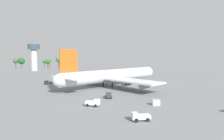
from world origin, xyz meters
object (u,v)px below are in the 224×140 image
cargo_container_fore (156,102)px  control_tower (34,54)px  pushback_tractor (109,95)px  cargo_loader (117,75)px  maintenance_van (48,82)px  cargo_airplane (112,76)px  baggage_tug (93,103)px  fuel_truck (140,117)px  safety_cone_nose (144,80)px

cargo_container_fore → control_tower: bearing=80.7°
pushback_tractor → control_tower: bearing=78.0°
cargo_container_fore → control_tower: size_ratio=0.11×
cargo_container_fore → control_tower: control_tower is taller
cargo_loader → maintenance_van: 61.15m
cargo_airplane → baggage_tug: 43.50m
cargo_container_fore → control_tower: 175.58m
fuel_truck → maintenance_van: (11.59, 77.19, -0.04)m
cargo_airplane → maintenance_van: (-22.40, 29.67, -4.65)m
cargo_loader → control_tower: control_tower is taller
cargo_airplane → baggage_tug: (-33.67, -27.16, -4.56)m
cargo_container_fore → maintenance_van: bearing=94.1°
cargo_airplane → cargo_container_fore: cargo_airplane is taller
fuel_truck → control_tower: bearing=75.9°
cargo_loader → maintenance_van: size_ratio=1.13×
fuel_truck → pushback_tractor: 28.93m
cargo_airplane → control_tower: 132.59m
cargo_airplane → cargo_loader: (38.51, 35.13, -4.63)m
baggage_tug → pushback_tractor: pushback_tractor is taller
cargo_loader → cargo_container_fore: bearing=-126.3°
baggage_tug → safety_cone_nose: 71.98m
safety_cone_nose → baggage_tug: bearing=-155.4°
cargo_airplane → control_tower: size_ratio=2.53×
cargo_airplane → fuel_truck: bearing=-125.6°
cargo_loader → safety_cone_nose: 33.07m
fuel_truck → cargo_loader: (72.50, 82.65, -0.02)m
cargo_loader → control_tower: (-27.55, 96.48, 16.33)m
cargo_airplane → safety_cone_nose: (31.79, 2.76, -5.35)m
cargo_airplane → safety_cone_nose: size_ratio=85.99×
baggage_tug → safety_cone_nose: size_ratio=6.37×
safety_cone_nose → maintenance_van: bearing=153.6°
cargo_loader → cargo_airplane: bearing=-137.6°
fuel_truck → baggage_tug: (0.32, 20.36, 0.05)m
pushback_tractor → safety_cone_nose: (53.31, 24.17, -0.75)m
baggage_tug → maintenance_van: (11.27, 56.83, -0.09)m
maintenance_van → control_tower: 108.50m
control_tower → cargo_airplane: bearing=-94.8°
cargo_airplane → baggage_tug: bearing=-141.1°
pushback_tractor → baggage_tug: bearing=-154.7°
baggage_tug → control_tower: control_tower is taller
fuel_truck → cargo_loader: fuel_truck is taller
safety_cone_nose → control_tower: control_tower is taller
cargo_airplane → cargo_container_fore: (-17.32, -40.89, -4.78)m
cargo_loader → pushback_tractor: bearing=-136.7°
fuel_truck → baggage_tug: 20.36m
control_tower → cargo_container_fore: bearing=-99.3°
fuel_truck → baggage_tug: bearing=89.1°
cargo_airplane → fuel_truck: (-33.99, -47.52, -4.61)m
fuel_truck → maintenance_van: size_ratio=1.10×
pushback_tractor → cargo_airplane: bearing=44.9°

